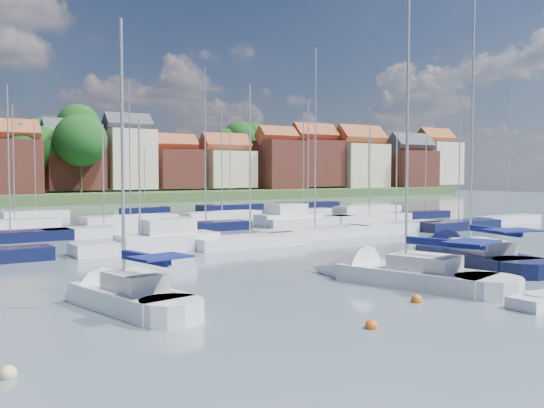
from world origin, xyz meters
TOP-DOWN VIEW (x-y plane):
  - ground at (0.00, 40.00)m, footprint 260.00×260.00m
  - sailboat_left at (-14.22, 4.68)m, footprint 4.04×9.43m
  - sailboat_centre at (-1.05, 2.45)m, footprint 5.91×11.79m
  - sailboat_navy at (7.55, 5.22)m, footprint 6.20×12.71m
  - tender at (0.07, -5.02)m, footprint 3.03×1.48m
  - buoy_a at (-19.65, -2.13)m, footprint 0.47×0.47m
  - buoy_b at (-8.03, -3.72)m, footprint 0.45×0.45m
  - buoy_c at (-3.45, -1.56)m, footprint 0.47×0.47m
  - buoy_d at (0.97, -2.43)m, footprint 0.54×0.54m
  - buoy_e at (3.59, 6.85)m, footprint 0.42×0.42m
  - marina_field at (1.91, 35.15)m, footprint 79.62×41.41m

SIDE VIEW (x-z plane):
  - ground at x=0.00m, z-range 0.00..0.00m
  - buoy_a at x=-19.65m, z-range -0.23..0.23m
  - buoy_b at x=-8.03m, z-range -0.22..0.22m
  - buoy_c at x=-3.45m, z-range -0.24..0.24m
  - buoy_d at x=0.97m, z-range -0.27..0.27m
  - buoy_e at x=3.59m, z-range -0.21..0.21m
  - tender at x=0.07m, z-range -0.07..0.57m
  - sailboat_navy at x=7.55m, z-range -8.14..8.84m
  - sailboat_centre at x=-1.05m, z-range -7.39..8.10m
  - sailboat_left at x=-14.22m, z-range -5.91..6.64m
  - marina_field at x=1.91m, z-range -7.53..8.40m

